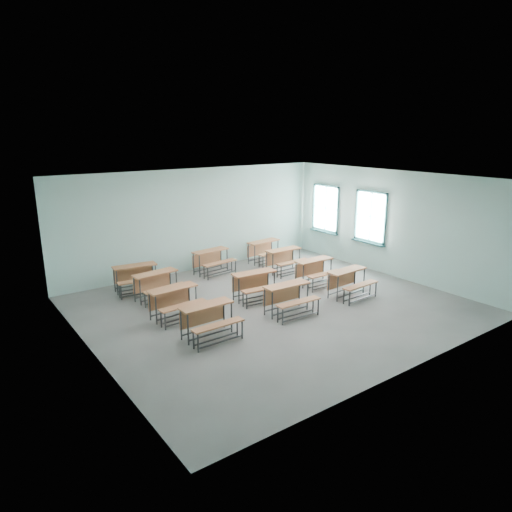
% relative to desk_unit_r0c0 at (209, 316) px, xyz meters
% --- Properties ---
extents(room, '(9.04, 8.04, 3.24)m').
position_rel_desk_unit_r0c0_xyz_m(room, '(2.33, 0.67, 1.11)').
color(room, gray).
rests_on(room, ground).
extents(desk_unit_r0c0, '(1.18, 0.80, 0.73)m').
position_rel_desk_unit_r0c0_xyz_m(desk_unit_r0c0, '(0.00, 0.00, 0.00)').
color(desk_unit_r0c0, '#AA643D').
rests_on(desk_unit_r0c0, ground).
extents(desk_unit_r0c1, '(1.20, 0.83, 0.73)m').
position_rel_desk_unit_r0c0_xyz_m(desk_unit_r0c1, '(2.23, 0.02, 0.00)').
color(desk_unit_r0c1, '#AA643D').
rests_on(desk_unit_r0c1, ground).
extents(desk_unit_r0c2, '(1.21, 0.85, 0.73)m').
position_rel_desk_unit_r0c0_xyz_m(desk_unit_r0c2, '(4.31, -0.02, 0.00)').
color(desk_unit_r0c2, '#AA643D').
rests_on(desk_unit_r0c2, ground).
extents(desk_unit_r1c0, '(1.22, 0.86, 0.73)m').
position_rel_desk_unit_r0c0_xyz_m(desk_unit_r1c0, '(-0.10, 1.40, 0.00)').
color(desk_unit_r1c0, '#AA643D').
rests_on(desk_unit_r1c0, ground).
extents(desk_unit_r1c1, '(1.24, 0.89, 0.73)m').
position_rel_desk_unit_r0c0_xyz_m(desk_unit_r1c1, '(2.16, 1.27, 0.00)').
color(desk_unit_r1c1, '#AA643D').
rests_on(desk_unit_r1c1, ground).
extents(desk_unit_r1c2, '(1.18, 0.80, 0.73)m').
position_rel_desk_unit_r0c0_xyz_m(desk_unit_r1c2, '(4.27, 1.24, 0.00)').
color(desk_unit_r1c2, '#AA643D').
rests_on(desk_unit_r1c2, ground).
extents(desk_unit_r2c0, '(1.25, 0.91, 0.73)m').
position_rel_desk_unit_r0c0_xyz_m(desk_unit_r2c0, '(0.07, 2.76, 0.00)').
color(desk_unit_r2c0, '#AA643D').
rests_on(desk_unit_r2c0, ground).
extents(desk_unit_r2c2, '(1.17, 0.79, 0.73)m').
position_rel_desk_unit_r0c0_xyz_m(desk_unit_r2c2, '(4.31, 2.68, 0.00)').
color(desk_unit_r2c2, '#AA643D').
rests_on(desk_unit_r2c2, ground).
extents(desk_unit_r3c0, '(1.25, 0.92, 0.73)m').
position_rel_desk_unit_r0c0_xyz_m(desk_unit_r3c0, '(-0.14, 3.72, 0.00)').
color(desk_unit_r3c0, '#AA643D').
rests_on(desk_unit_r3c0, ground).
extents(desk_unit_r3c1, '(1.26, 0.92, 0.73)m').
position_rel_desk_unit_r0c0_xyz_m(desk_unit_r3c1, '(2.42, 3.92, 0.00)').
color(desk_unit_r3c1, '#AA643D').
rests_on(desk_unit_r3c1, ground).
extents(desk_unit_r3c2, '(1.25, 0.91, 0.73)m').
position_rel_desk_unit_r0c0_xyz_m(desk_unit_r3c2, '(4.47, 3.92, 0.00)').
color(desk_unit_r3c2, '#AA643D').
rests_on(desk_unit_r3c2, ground).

